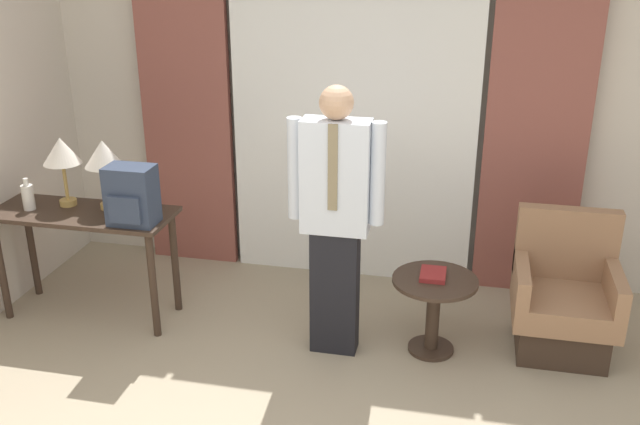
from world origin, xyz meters
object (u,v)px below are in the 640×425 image
object	(u,v)px
backpack	(131,196)
person	(335,213)
table_lamp_right	(103,156)
side_table	(434,302)
desk	(84,229)
table_lamp_left	(61,153)
book	(433,274)
bottle_near_edge	(28,197)
armchair	(563,303)

from	to	relation	value
backpack	person	size ratio (longest dim) A/B	0.22
table_lamp_right	side_table	bearing A→B (deg)	-1.83
table_lamp_right	backpack	size ratio (longest dim) A/B	1.24
desk	table_lamp_left	size ratio (longest dim) A/B	2.59
table_lamp_left	person	bearing A→B (deg)	-5.35
table_lamp_right	book	distance (m)	2.26
bottle_near_edge	person	size ratio (longest dim) A/B	0.13
backpack	person	world-z (taller)	person
table_lamp_left	desk	bearing A→B (deg)	-31.62
table_lamp_left	book	size ratio (longest dim) A/B	2.31
armchair	desk	bearing A→B (deg)	-175.74
desk	table_lamp_right	xyz separation A→B (m)	(0.15, 0.09, 0.50)
bottle_near_edge	backpack	world-z (taller)	backpack
armchair	side_table	size ratio (longest dim) A/B	1.66
bottle_near_edge	backpack	bearing A→B (deg)	-5.85
bottle_near_edge	armchair	distance (m)	3.56
person	side_table	distance (m)	0.86
backpack	book	world-z (taller)	backpack
armchair	side_table	bearing A→B (deg)	-165.21
table_lamp_left	side_table	size ratio (longest dim) A/B	0.89
desk	book	world-z (taller)	desk
person	desk	bearing A→B (deg)	177.25
backpack	armchair	size ratio (longest dim) A/B	0.43
table_lamp_left	armchair	size ratio (longest dim) A/B	0.54
person	table_lamp_left	bearing A→B (deg)	174.65
table_lamp_left	book	bearing A→B (deg)	-0.98
side_table	table_lamp_left	bearing A→B (deg)	178.39
bottle_near_edge	side_table	world-z (taller)	bottle_near_edge
armchair	side_table	world-z (taller)	armchair
bottle_near_edge	person	bearing A→B (deg)	-1.36
book	side_table	bearing A→B (deg)	-59.86
table_lamp_right	backpack	distance (m)	0.39
person	book	world-z (taller)	person
table_lamp_left	table_lamp_right	distance (m)	0.30
person	book	bearing A→B (deg)	12.74
desk	armchair	bearing A→B (deg)	4.26
person	armchair	bearing A→B (deg)	12.70
table_lamp_right	bottle_near_edge	xyz separation A→B (m)	(-0.51, -0.13, -0.28)
bottle_near_edge	book	size ratio (longest dim) A/B	1.06
table_lamp_right	armchair	bearing A→B (deg)	2.70
backpack	book	xyz separation A→B (m)	(1.90, 0.17, -0.43)
desk	person	xyz separation A→B (m)	(1.74, -0.08, 0.30)
armchair	table_lamp_left	bearing A→B (deg)	-177.55
desk	table_lamp_left	bearing A→B (deg)	148.38
person	table_lamp_right	bearing A→B (deg)	173.64
desk	book	xyz separation A→B (m)	(2.33, 0.05, -0.11)
desk	side_table	distance (m)	2.37
person	side_table	xyz separation A→B (m)	(0.61, 0.11, -0.59)
table_lamp_right	armchair	xyz separation A→B (m)	(3.00, 0.14, -0.81)
side_table	book	bearing A→B (deg)	120.14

